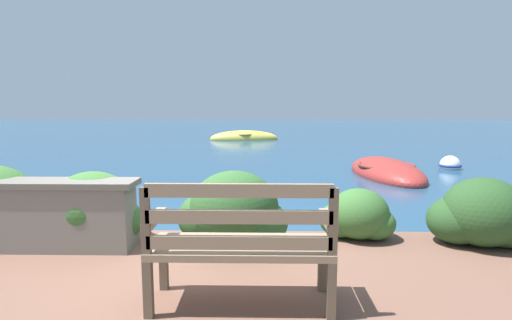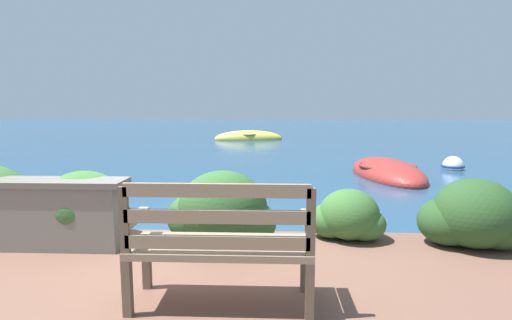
{
  "view_description": "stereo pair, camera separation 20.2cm",
  "coord_description": "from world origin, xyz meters",
  "px_view_note": "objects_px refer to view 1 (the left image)",
  "views": [
    {
      "loc": [
        0.95,
        -4.4,
        1.65
      ],
      "look_at": [
        0.78,
        4.8,
        0.37
      ],
      "focal_mm": 28.0,
      "sensor_mm": 36.0,
      "label": 1
    },
    {
      "loc": [
        1.15,
        -4.39,
        1.65
      ],
      "look_at": [
        0.78,
        4.8,
        0.37
      ],
      "focal_mm": 28.0,
      "sensor_mm": 36.0,
      "label": 2
    }
  ],
  "objects_px": {
    "rowboat_nearest": "(386,173)",
    "mooring_buoy": "(450,165)",
    "park_bench": "(240,241)",
    "rowboat_mid": "(244,138)"
  },
  "relations": [
    {
      "from": "park_bench",
      "to": "rowboat_nearest",
      "type": "relative_size",
      "value": 0.41
    },
    {
      "from": "park_bench",
      "to": "rowboat_nearest",
      "type": "height_order",
      "value": "park_bench"
    },
    {
      "from": "rowboat_nearest",
      "to": "rowboat_mid",
      "type": "height_order",
      "value": "rowboat_mid"
    },
    {
      "from": "rowboat_nearest",
      "to": "mooring_buoy",
      "type": "bearing_deg",
      "value": -68.71
    },
    {
      "from": "rowboat_nearest",
      "to": "mooring_buoy",
      "type": "distance_m",
      "value": 2.22
    },
    {
      "from": "mooring_buoy",
      "to": "park_bench",
      "type": "bearing_deg",
      "value": -123.24
    },
    {
      "from": "park_bench",
      "to": "rowboat_mid",
      "type": "relative_size",
      "value": 0.39
    },
    {
      "from": "park_bench",
      "to": "rowboat_nearest",
      "type": "distance_m",
      "value": 7.28
    },
    {
      "from": "rowboat_nearest",
      "to": "rowboat_mid",
      "type": "relative_size",
      "value": 0.95
    },
    {
      "from": "park_bench",
      "to": "rowboat_mid",
      "type": "height_order",
      "value": "park_bench"
    }
  ]
}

